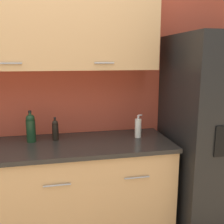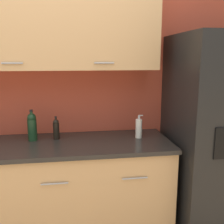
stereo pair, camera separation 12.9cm
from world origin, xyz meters
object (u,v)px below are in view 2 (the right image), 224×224
refrigerator (219,138)px  soap_dispenser (139,128)px  oil_bottle (56,129)px  wine_bottle (32,126)px

refrigerator → soap_dispenser: 0.72m
refrigerator → oil_bottle: refrigerator is taller
wine_bottle → oil_bottle: bearing=1.7°
wine_bottle → soap_dispenser: wine_bottle is taller
refrigerator → wine_bottle: size_ratio=6.69×
soap_dispenser → wine_bottle: bearing=176.3°
refrigerator → oil_bottle: (-1.43, 0.18, 0.10)m
refrigerator → wine_bottle: refrigerator is taller
wine_bottle → soap_dispenser: bearing=-3.7°
soap_dispenser → oil_bottle: bearing=174.8°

